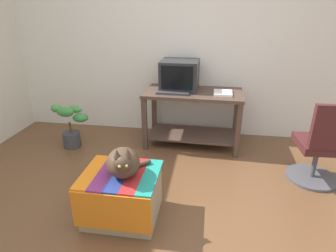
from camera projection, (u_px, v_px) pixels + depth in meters
The scene contains 10 objects.
ground_plane at pixel (155, 225), 2.35m from camera, with size 14.00×14.00×0.00m, color brown.
back_wall at pixel (183, 39), 3.72m from camera, with size 8.00×0.10×2.60m, color silver.
desk at pixel (193, 109), 3.60m from camera, with size 1.23×0.65×0.72m.
tv_monitor at pixel (179, 75), 3.56m from camera, with size 0.48×0.46×0.36m.
keyboard at pixel (173, 93), 3.41m from camera, with size 0.40×0.15×0.02m, color #333338.
book at pixel (223, 93), 3.40m from camera, with size 0.22×0.25×0.03m, color white.
ottoman_with_blanket at pixel (122, 195), 2.38m from camera, with size 0.63×0.55×0.43m.
cat at pixel (123, 162), 2.23m from camera, with size 0.36×0.42×0.30m.
potted_plant at pixel (71, 125), 3.58m from camera, with size 0.44×0.33×0.59m.
office_chair at pixel (321, 149), 2.80m from camera, with size 0.52×0.52×0.89m.
Camera 1 is at (0.39, -1.81, 1.68)m, focal length 30.04 mm.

